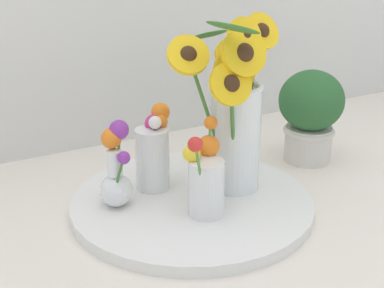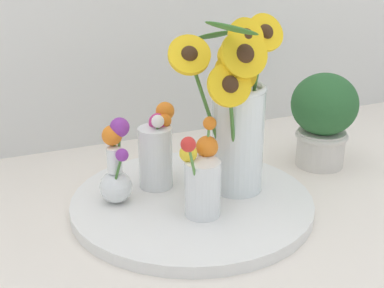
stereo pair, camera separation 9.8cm
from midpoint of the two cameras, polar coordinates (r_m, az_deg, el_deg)
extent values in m
plane|color=silver|center=(1.06, 5.09, -7.41)|extent=(6.00, 6.00, 0.00)
cylinder|color=white|center=(1.07, 2.62, -6.33)|extent=(0.48, 0.48, 0.02)
cylinder|color=silver|center=(1.07, 7.50, 0.28)|extent=(0.10, 0.10, 0.21)
torus|color=silver|center=(1.04, 7.79, 5.86)|extent=(0.11, 0.11, 0.01)
cylinder|color=#427533|center=(1.03, 8.14, 3.34)|extent=(0.04, 0.06, 0.23)
cylinder|color=yellow|center=(0.97, 8.48, 9.43)|extent=(0.10, 0.05, 0.10)
sphere|color=#382314|center=(0.97, 8.48, 9.43)|extent=(0.04, 0.04, 0.04)
cylinder|color=#427533|center=(1.03, 4.67, 2.77)|extent=(0.08, 0.04, 0.23)
cylinder|color=yellow|center=(0.99, 2.56, 9.45)|extent=(0.10, 0.06, 0.09)
sphere|color=#382314|center=(0.99, 2.56, 9.45)|extent=(0.03, 0.03, 0.03)
cylinder|color=#427533|center=(1.03, 7.86, 4.31)|extent=(0.01, 0.04, 0.26)
cylinder|color=yellow|center=(0.99, 8.64, 11.28)|extent=(0.07, 0.04, 0.07)
sphere|color=#382314|center=(0.99, 8.64, 11.28)|extent=(0.03, 0.03, 0.03)
cylinder|color=#427533|center=(1.05, 9.08, 4.36)|extent=(0.04, 0.02, 0.27)
cylinder|color=yellow|center=(1.02, 10.57, 11.59)|extent=(0.08, 0.05, 0.08)
sphere|color=#382314|center=(1.02, 10.57, 11.59)|extent=(0.03, 0.03, 0.03)
cylinder|color=#427533|center=(1.05, 7.23, 2.72)|extent=(0.03, 0.03, 0.23)
cylinder|color=yellow|center=(1.03, 7.69, 8.96)|extent=(0.09, 0.06, 0.08)
sphere|color=#382314|center=(1.03, 7.69, 8.96)|extent=(0.03, 0.03, 0.03)
cylinder|color=#427533|center=(1.01, 7.13, 1.33)|extent=(0.04, 0.04, 0.19)
cylinder|color=yellow|center=(0.96, 6.93, 6.25)|extent=(0.09, 0.04, 0.09)
sphere|color=#382314|center=(0.96, 6.93, 6.25)|extent=(0.03, 0.03, 0.03)
cylinder|color=#427533|center=(1.04, 7.71, 1.85)|extent=(0.03, 0.01, 0.21)
cylinder|color=yellow|center=(1.00, 7.50, 7.58)|extent=(0.09, 0.06, 0.08)
sphere|color=#382314|center=(1.00, 7.50, 7.58)|extent=(0.03, 0.03, 0.03)
ellipsoid|color=#38702D|center=(0.94, 7.29, 12.13)|extent=(0.10, 0.10, 0.04)
ellipsoid|color=#38702D|center=(1.09, 5.11, 11.49)|extent=(0.09, 0.05, 0.03)
cylinder|color=white|center=(0.99, 3.99, -4.81)|extent=(0.07, 0.07, 0.11)
cylinder|color=#568E42|center=(0.94, 3.23, -3.10)|extent=(0.04, 0.03, 0.12)
sphere|color=red|center=(0.90, 2.71, -0.10)|extent=(0.03, 0.03, 0.03)
cylinder|color=#568E42|center=(0.99, 4.32, -1.73)|extent=(0.03, 0.04, 0.12)
sphere|color=orange|center=(0.99, 4.74, 2.17)|extent=(0.03, 0.03, 0.03)
cylinder|color=#568E42|center=(0.98, 3.17, -3.82)|extent=(0.02, 0.02, 0.10)
sphere|color=yellow|center=(0.97, 2.49, -1.06)|extent=(0.03, 0.03, 0.03)
cylinder|color=#568E42|center=(1.00, 4.10, -2.90)|extent=(0.02, 0.03, 0.08)
sphere|color=orange|center=(1.00, 4.33, -0.28)|extent=(0.04, 0.04, 0.04)
sphere|color=white|center=(1.04, -5.47, -4.62)|extent=(0.06, 0.06, 0.06)
cylinder|color=white|center=(1.02, -5.58, -1.77)|extent=(0.03, 0.03, 0.05)
cylinder|color=#427533|center=(1.01, -5.31, -3.41)|extent=(0.02, 0.02, 0.09)
sphere|color=purple|center=(0.99, -4.70, -1.23)|extent=(0.02, 0.02, 0.02)
cylinder|color=#427533|center=(1.02, -5.11, -1.68)|extent=(0.02, 0.03, 0.12)
sphere|color=purple|center=(1.01, -5.02, 1.74)|extent=(0.04, 0.04, 0.04)
cylinder|color=#427533|center=(1.03, -5.27, -1.74)|extent=(0.01, 0.03, 0.09)
sphere|color=orange|center=(1.02, -5.83, 0.87)|extent=(0.04, 0.04, 0.04)
cylinder|color=white|center=(1.09, -1.37, -1.50)|extent=(0.07, 0.07, 0.13)
cylinder|color=#427533|center=(1.09, -1.00, -0.74)|extent=(0.01, 0.03, 0.11)
sphere|color=#C6337A|center=(1.09, -1.06, 2.25)|extent=(0.04, 0.04, 0.04)
cylinder|color=#427533|center=(1.10, -0.93, 0.40)|extent=(0.03, 0.02, 0.11)
sphere|color=orange|center=(1.09, -0.34, 3.48)|extent=(0.04, 0.04, 0.04)
cylinder|color=#427533|center=(1.07, -1.24, -0.72)|extent=(0.02, 0.01, 0.12)
sphere|color=white|center=(1.06, -1.04, 2.39)|extent=(0.03, 0.03, 0.03)
cylinder|color=#427533|center=(1.10, -0.95, -0.38)|extent=(0.03, 0.01, 0.11)
sphere|color=orange|center=(1.08, -0.38, 2.48)|extent=(0.03, 0.03, 0.03)
cylinder|color=beige|center=(1.30, 15.64, -0.47)|extent=(0.11, 0.11, 0.09)
torus|color=beige|center=(1.29, 15.78, 0.87)|extent=(0.12, 0.12, 0.01)
ellipsoid|color=#285B2D|center=(1.27, 16.12, 4.07)|extent=(0.15, 0.15, 0.14)
camera|label=1|loc=(0.05, -87.26, 1.07)|focal=50.00mm
camera|label=2|loc=(0.05, 92.74, -1.07)|focal=50.00mm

